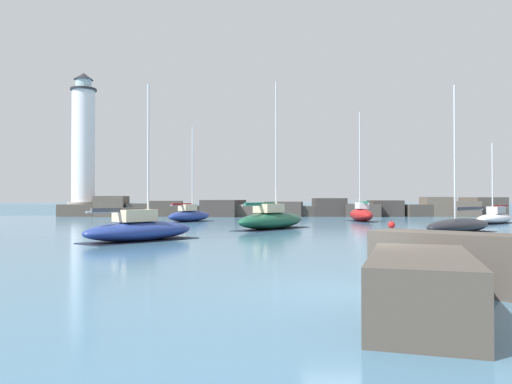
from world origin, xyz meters
TOP-DOWN VIEW (x-y plane):
  - ground_plane at (0.00, 0.00)m, footprint 600.00×600.00m
  - open_sea_beyond at (0.00, 111.53)m, footprint 400.00×116.00m
  - breakwater_jetty at (1.75, 51.48)m, footprint 56.52×7.08m
  - lighthouse at (-25.24, 52.14)m, footprint 3.91×3.91m
  - sailboat_moored_0 at (-9.22, 36.41)m, footprint 4.61×5.76m
  - sailboat_moored_1 at (-8.83, 14.51)m, footprint 6.22×6.73m
  - sailboat_moored_2 at (10.75, 20.41)m, footprint 7.03×6.80m
  - sailboat_moored_3 at (18.97, 32.84)m, footprint 6.29×6.39m
  - sailboat_moored_4 at (-1.44, 24.82)m, footprint 6.38×7.77m
  - sailboat_moored_6 at (7.78, 37.24)m, footprint 2.24×5.47m
  - mooring_buoy_orange_near at (7.72, 25.72)m, footprint 0.54×0.54m

SIDE VIEW (x-z plane):
  - ground_plane at x=0.00m, z-range 0.00..0.00m
  - open_sea_beyond at x=0.00m, z-range 0.00..0.01m
  - mooring_buoy_orange_near at x=7.72m, z-range -0.10..0.64m
  - sailboat_moored_2 at x=10.75m, z-range -4.31..5.36m
  - sailboat_moored_3 at x=18.97m, z-range -3.08..4.20m
  - sailboat_moored_1 at x=-8.83m, z-range -3.66..4.91m
  - sailboat_moored_0 at x=-9.22m, z-range -4.03..5.34m
  - sailboat_moored_4 at x=-1.44m, z-range -4.84..6.29m
  - sailboat_moored_6 at x=7.78m, z-range -4.73..6.25m
  - breakwater_jetty at x=1.75m, z-range -0.30..2.29m
  - lighthouse at x=-25.24m, z-range -0.97..17.65m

